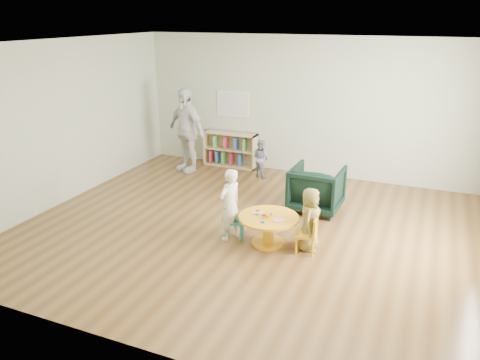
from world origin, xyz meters
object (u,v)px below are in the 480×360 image
at_px(child_right, 310,219).
at_px(activity_table, 268,225).
at_px(kid_chair_right, 309,233).
at_px(adult_caretaker, 186,130).
at_px(kid_chair_left, 232,220).
at_px(bookshelf, 230,149).
at_px(armchair, 317,189).
at_px(toddler, 261,158).
at_px(child_left, 230,205).

bearing_deg(child_right, activity_table, 93.49).
relative_size(kid_chair_right, adult_caretaker, 0.30).
distance_m(kid_chair_left, kid_chair_right, 1.18).
bearing_deg(bookshelf, kid_chair_right, -50.69).
height_order(kid_chair_right, armchair, armchair).
height_order(armchair, toddler, toddler).
bearing_deg(toddler, child_right, 148.10).
height_order(kid_chair_right, child_right, child_right).
height_order(activity_table, kid_chair_left, kid_chair_left).
xyz_separation_m(activity_table, armchair, (0.33, 1.50, 0.09)).
relative_size(activity_table, toddler, 1.12).
bearing_deg(kid_chair_left, bookshelf, -171.01).
bearing_deg(child_right, child_left, 92.60).
bearing_deg(bookshelf, adult_caretaker, -136.62).
distance_m(kid_chair_right, armchair, 1.54).
height_order(bookshelf, armchair, armchair).
height_order(bookshelf, child_left, child_left).
height_order(toddler, adult_caretaker, adult_caretaker).
relative_size(child_right, toddler, 1.18).
xyz_separation_m(armchair, child_right, (0.26, -1.42, 0.08)).
bearing_deg(child_left, armchair, 170.68).
xyz_separation_m(activity_table, child_left, (-0.59, -0.06, 0.25)).
distance_m(kid_chair_left, child_right, 1.18).
bearing_deg(adult_caretaker, kid_chair_right, -15.32).
bearing_deg(kid_chair_left, child_right, 78.69).
height_order(kid_chair_right, adult_caretaker, adult_caretaker).
xyz_separation_m(child_right, adult_caretaker, (-3.32, 2.46, 0.42)).
bearing_deg(bookshelf, kid_chair_left, -65.66).
xyz_separation_m(armchair, toddler, (-1.48, 1.28, 0.00)).
relative_size(armchair, child_right, 0.92).
bearing_deg(armchair, kid_chair_right, 102.36).
bearing_deg(toddler, kid_chair_left, 127.06).
bearing_deg(kid_chair_left, armchair, 133.63).
relative_size(activity_table, adult_caretaker, 0.49).
relative_size(kid_chair_left, kid_chair_right, 0.99).
bearing_deg(activity_table, kid_chair_right, -1.31).
height_order(activity_table, child_left, child_left).
bearing_deg(kid_chair_left, kid_chair_right, 74.36).
height_order(kid_chair_right, bookshelf, bookshelf).
bearing_deg(activity_table, adult_caretaker, 137.18).
bearing_deg(kid_chair_right, activity_table, 83.07).
distance_m(kid_chair_right, adult_caretaker, 4.25).
xyz_separation_m(child_left, adult_caretaker, (-2.15, 2.59, 0.34)).
relative_size(bookshelf, toddler, 1.54).
distance_m(armchair, child_left, 1.81).
xyz_separation_m(kid_chair_right, toddler, (-1.76, 2.79, 0.10)).
distance_m(bookshelf, adult_caretaker, 1.10).
bearing_deg(child_left, kid_chair_left, -169.42).
bearing_deg(bookshelf, activity_table, -57.66).
distance_m(child_right, adult_caretaker, 4.16).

